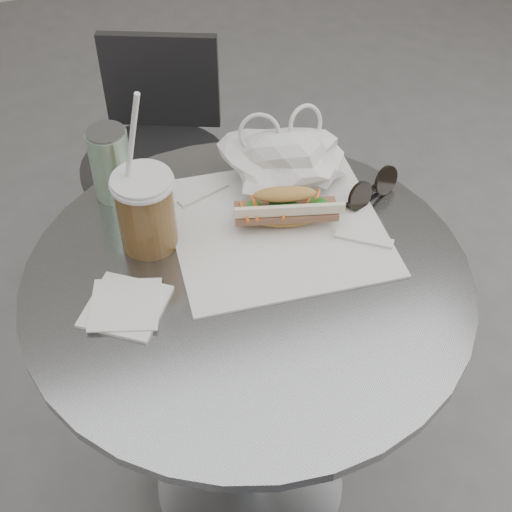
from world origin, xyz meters
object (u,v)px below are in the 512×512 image
object	(u,v)px
chair_far	(163,195)
drink_can	(111,163)
iced_coffee	(146,210)
cafe_table	(249,371)
sunglasses	(372,190)
banh_mi	(285,208)

from	to	relation	value
chair_far	drink_can	xyz separation A→B (m)	(-0.15, -0.45, 0.48)
iced_coffee	drink_can	size ratio (longest dim) A/B	2.18
chair_far	drink_can	size ratio (longest dim) A/B	5.20
cafe_table	sunglasses	world-z (taller)	sunglasses
chair_far	banh_mi	distance (m)	0.78
cafe_table	iced_coffee	xyz separation A→B (m)	(-0.14, 0.13, 0.35)
cafe_table	drink_can	bearing A→B (deg)	121.66
banh_mi	chair_far	bearing A→B (deg)	114.68
chair_far	iced_coffee	world-z (taller)	iced_coffee
banh_mi	iced_coffee	bearing A→B (deg)	-173.31
cafe_table	chair_far	distance (m)	0.74
banh_mi	drink_can	size ratio (longest dim) A/B	1.67
chair_far	banh_mi	world-z (taller)	banh_mi
cafe_table	sunglasses	bearing A→B (deg)	22.45
banh_mi	drink_can	distance (m)	0.33
sunglasses	drink_can	xyz separation A→B (m)	(-0.45, 0.16, 0.05)
sunglasses	drink_can	size ratio (longest dim) A/B	0.88
chair_far	banh_mi	xyz separation A→B (m)	(0.12, -0.63, 0.45)
cafe_table	drink_can	world-z (taller)	drink_can
chair_far	cafe_table	bearing A→B (deg)	112.43
iced_coffee	sunglasses	bearing A→B (deg)	-1.94
chair_far	sunglasses	world-z (taller)	sunglasses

